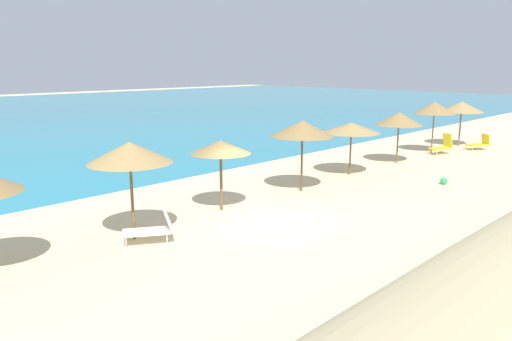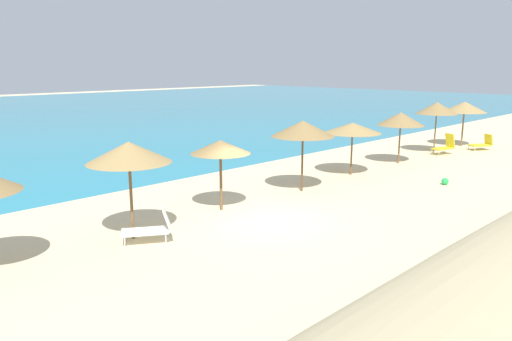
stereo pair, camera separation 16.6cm
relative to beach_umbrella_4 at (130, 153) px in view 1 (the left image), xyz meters
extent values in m
plane|color=beige|center=(3.96, -1.34, -2.59)|extent=(160.00, 160.00, 0.00)
cylinder|color=brown|center=(0.00, 0.00, -1.37)|extent=(0.09, 0.09, 2.44)
cone|color=#9E7F4C|center=(0.00, 0.00, 0.01)|extent=(2.44, 2.44, 0.61)
cylinder|color=brown|center=(3.80, 0.38, -1.50)|extent=(0.10, 0.10, 2.18)
cone|color=olive|center=(3.80, 0.38, -0.32)|extent=(2.10, 2.10, 0.47)
cylinder|color=brown|center=(7.88, 0.06, -1.39)|extent=(0.08, 0.08, 2.40)
cone|color=olive|center=(7.88, 0.06, -0.02)|extent=(2.53, 2.53, 0.63)
cylinder|color=brown|center=(11.86, 0.40, -1.53)|extent=(0.08, 0.08, 2.12)
cone|color=#9E7F4C|center=(11.86, 0.40, -0.38)|extent=(2.64, 2.64, 0.48)
cylinder|color=brown|center=(15.94, 0.22, -1.52)|extent=(0.08, 0.08, 2.14)
cone|color=olive|center=(15.94, 0.22, -0.27)|extent=(2.39, 2.39, 0.67)
cylinder|color=brown|center=(20.19, 0.30, -1.37)|extent=(0.07, 0.07, 2.43)
cone|color=olive|center=(20.19, 0.30, 0.03)|extent=(2.33, 2.33, 0.67)
cylinder|color=brown|center=(23.79, 0.19, -1.44)|extent=(0.09, 0.09, 2.29)
cone|color=#9E7F4C|center=(23.79, 0.19, -0.12)|extent=(2.64, 2.64, 0.66)
cube|color=yellow|center=(23.08, -1.20, -2.29)|extent=(1.40, 1.23, 0.07)
cube|color=yellow|center=(23.57, -1.51, -1.96)|extent=(0.50, 0.66, 0.65)
cylinder|color=silver|center=(22.79, -0.68, -2.45)|extent=(0.04, 0.04, 0.27)
cylinder|color=silver|center=(22.49, -1.16, -2.45)|extent=(0.04, 0.04, 0.27)
cylinder|color=silver|center=(23.68, -1.24, -2.45)|extent=(0.04, 0.04, 0.27)
cylinder|color=silver|center=(23.37, -1.72, -2.45)|extent=(0.04, 0.04, 0.27)
cube|color=yellow|center=(20.02, -0.28, -2.23)|extent=(1.37, 0.90, 0.07)
cube|color=yellow|center=(20.59, -0.44, -1.82)|extent=(0.38, 0.62, 0.82)
cylinder|color=silver|center=(19.57, 0.11, -2.43)|extent=(0.04, 0.04, 0.32)
cylinder|color=silver|center=(19.44, -0.36, -2.43)|extent=(0.04, 0.04, 0.32)
cylinder|color=silver|center=(20.60, -0.19, -2.43)|extent=(0.04, 0.04, 0.32)
cylinder|color=silver|center=(20.47, -0.66, -2.43)|extent=(0.04, 0.04, 0.32)
cube|color=white|center=(0.02, -0.62, -2.22)|extent=(1.46, 1.24, 0.07)
cube|color=white|center=(0.55, -0.96, -1.89)|extent=(0.55, 0.66, 0.65)
cylinder|color=silver|center=(-0.32, -0.09, -2.42)|extent=(0.04, 0.04, 0.33)
cylinder|color=silver|center=(-0.60, -0.54, -2.42)|extent=(0.04, 0.04, 0.33)
cylinder|color=silver|center=(0.64, -0.70, -2.42)|extent=(0.04, 0.04, 0.33)
cylinder|color=silver|center=(0.36, -1.15, -2.42)|extent=(0.04, 0.04, 0.33)
sphere|color=green|center=(13.03, -3.61, -2.44)|extent=(0.30, 0.30, 0.30)
camera|label=1|loc=(-7.47, -12.30, 2.46)|focal=34.85mm
camera|label=2|loc=(-7.36, -12.42, 2.46)|focal=34.85mm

